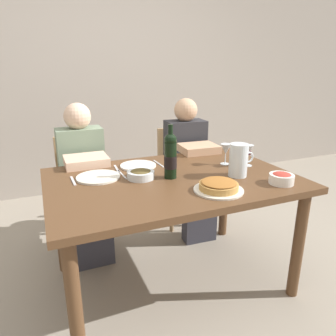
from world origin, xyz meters
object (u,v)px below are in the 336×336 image
object	(u,v)px
wine_glass_left_diner	(248,151)
dinner_plate_left_setting	(98,177)
diner_left	(85,177)
diner_right	(190,164)
water_pitcher	(238,162)
wine_glass_right_diner	(226,150)
salad_bowl	(282,178)
baked_tart	(219,186)
chair_left	(81,182)
chair_right	(180,169)
olive_bowl	(141,174)
dining_table	(172,191)
dinner_plate_right_setting	(138,166)
wine_bottle	(171,156)

from	to	relation	value
wine_glass_left_diner	dinner_plate_left_setting	size ratio (longest dim) A/B	0.55
diner_left	diner_right	bearing A→B (deg)	-179.96
wine_glass_left_diner	diner_right	world-z (taller)	diner_right
water_pitcher	wine_glass_right_diner	size ratio (longest dim) A/B	1.41
salad_bowl	baked_tart	bearing A→B (deg)	173.63
chair_left	diner_right	bearing A→B (deg)	165.21
chair_right	dinner_plate_left_setting	bearing A→B (deg)	42.10
diner_left	dinner_plate_left_setting	bearing A→B (deg)	92.88
chair_left	water_pitcher	bearing A→B (deg)	129.74
baked_tart	diner_left	bearing A→B (deg)	122.64
baked_tart	olive_bowl	size ratio (longest dim) A/B	1.65
water_pitcher	dinner_plate_left_setting	world-z (taller)	water_pitcher
dining_table	dinner_plate_right_setting	size ratio (longest dim) A/B	6.13
dinner_plate_left_setting	baked_tart	bearing A→B (deg)	-39.25
baked_tart	diner_right	bearing A→B (deg)	72.43
baked_tart	wine_glass_right_diner	bearing A→B (deg)	53.46
dinner_plate_left_setting	chair_left	xyz separation A→B (m)	(-0.03, 0.70, -0.27)
olive_bowl	diner_right	bearing A→B (deg)	42.67
wine_bottle	salad_bowl	xyz separation A→B (m)	(0.56, -0.34, -0.10)
salad_bowl	dinner_plate_left_setting	xyz separation A→B (m)	(-0.97, 0.51, -0.03)
diner_right	diner_left	bearing A→B (deg)	3.63
baked_tart	wine_bottle	bearing A→B (deg)	117.90
wine_glass_right_diner	diner_right	xyz separation A→B (m)	(-0.01, 0.53, -0.25)
diner_left	chair_right	xyz separation A→B (m)	(0.90, 0.24, -0.12)
dining_table	chair_left	xyz separation A→B (m)	(-0.45, 0.87, -0.17)
dining_table	diner_left	world-z (taller)	diner_left
dinner_plate_left_setting	dining_table	bearing A→B (deg)	-21.27
olive_bowl	chair_left	distance (m)	0.90
chair_left	wine_bottle	bearing A→B (deg)	116.52
dinner_plate_left_setting	diner_left	bearing A→B (deg)	93.17
chair_right	diner_right	xyz separation A→B (m)	(-0.01, -0.24, 0.12)
water_pitcher	dining_table	bearing A→B (deg)	161.21
diner_right	baked_tart	bearing A→B (deg)	75.74
wine_glass_right_diner	chair_right	world-z (taller)	wine_glass_right_diner
dinner_plate_right_setting	chair_right	distance (m)	0.86
chair_left	baked_tart	bearing A→B (deg)	116.80
dining_table	dinner_plate_left_setting	bearing A→B (deg)	158.73
wine_bottle	dinner_plate_left_setting	world-z (taller)	wine_bottle
dining_table	wine_glass_right_diner	bearing A→B (deg)	13.59
water_pitcher	baked_tart	distance (m)	0.30
olive_bowl	wine_glass_left_diner	bearing A→B (deg)	-2.86
salad_bowl	dinner_plate_right_setting	bearing A→B (deg)	136.38
wine_bottle	chair_left	xyz separation A→B (m)	(-0.44, 0.87, -0.40)
olive_bowl	wine_glass_left_diner	size ratio (longest dim) A/B	1.14
chair_right	chair_left	bearing A→B (deg)	3.60
wine_glass_left_diner	wine_glass_right_diner	world-z (taller)	wine_glass_left_diner
olive_bowl	diner_left	xyz separation A→B (m)	(-0.26, 0.57, -0.17)
dining_table	olive_bowl	distance (m)	0.23
olive_bowl	dinner_plate_left_setting	size ratio (longest dim) A/B	0.63
olive_bowl	chair_left	xyz separation A→B (m)	(-0.27, 0.81, -0.29)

